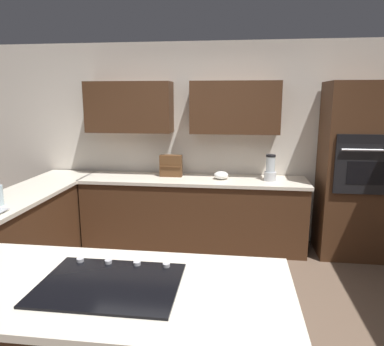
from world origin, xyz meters
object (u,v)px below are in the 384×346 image
cooktop (110,283)px  spice_rack (171,166)px  mixing_bowl (221,175)px  blender (270,169)px  dish_soap_bottle (0,194)px  wall_oven (356,171)px

cooktop → spice_rack: size_ratio=2.66×
cooktop → mixing_bowl: (-0.48, -2.69, 0.04)m
cooktop → blender: size_ratio=2.36×
spice_rack → blender: bearing=176.4°
blender → mixing_bowl: size_ratio=1.78×
cooktop → dish_soap_bottle: bearing=-40.1°
spice_rack → cooktop: bearing=93.6°
cooktop → wall_oven: bearing=-127.7°
cooktop → blender: (-1.08, -2.69, 0.13)m
wall_oven → dish_soap_bottle: 3.88m
cooktop → mixing_bowl: mixing_bowl is taller
blender → dish_soap_bottle: (2.62, 1.39, -0.03)m
dish_soap_bottle → spice_rack: bearing=-133.0°
wall_oven → spice_rack: wall_oven is taller
blender → mixing_bowl: blender is taller
cooktop → spice_rack: 2.78m
blender → spice_rack: (1.25, -0.08, 0.00)m
wall_oven → spice_rack: 2.25m
wall_oven → cooktop: 3.40m
cooktop → dish_soap_bottle: (1.54, -1.30, 0.10)m
blender → dish_soap_bottle: 2.97m
mixing_bowl → dish_soap_bottle: (2.02, 1.39, 0.06)m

